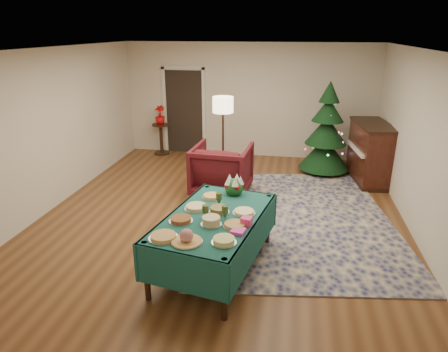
% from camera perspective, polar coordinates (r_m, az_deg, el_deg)
% --- Properties ---
extents(room_shell, '(7.00, 7.00, 7.00)m').
position_cam_1_polar(room_shell, '(6.38, -0.23, 5.46)').
color(room_shell, '#593319').
rests_on(room_shell, ground).
extents(doorway, '(1.08, 0.04, 2.16)m').
position_cam_1_polar(doorway, '(10.10, -5.69, 9.45)').
color(doorway, black).
rests_on(doorway, ground).
extents(rug, '(3.74, 4.60, 0.02)m').
position_cam_1_polar(rug, '(6.82, 9.63, -5.87)').
color(rug, '#141B4E').
rests_on(rug, ground).
extents(buffet_table, '(1.49, 2.14, 0.76)m').
position_cam_1_polar(buffet_table, '(5.13, -1.41, -7.27)').
color(buffet_table, black).
rests_on(buffet_table, ground).
extents(platter_0, '(0.34, 0.34, 0.05)m').
position_cam_1_polar(platter_0, '(4.60, -8.67, -8.56)').
color(platter_0, silver).
rests_on(platter_0, buffet_table).
extents(platter_1, '(0.35, 0.35, 0.16)m').
position_cam_1_polar(platter_1, '(4.47, -5.37, -8.73)').
color(platter_1, silver).
rests_on(platter_1, buffet_table).
extents(platter_2, '(0.28, 0.28, 0.06)m').
position_cam_1_polar(platter_2, '(4.45, -0.02, -9.21)').
color(platter_2, silver).
rests_on(platter_2, buffet_table).
extents(platter_3, '(0.30, 0.30, 0.05)m').
position_cam_1_polar(platter_3, '(4.95, -6.19, -6.21)').
color(platter_3, silver).
rests_on(platter_3, buffet_table).
extents(platter_4, '(0.26, 0.26, 0.10)m').
position_cam_1_polar(platter_4, '(4.83, -1.84, -6.44)').
color(platter_4, silver).
rests_on(platter_4, buffet_table).
extents(platter_5, '(0.30, 0.30, 0.04)m').
position_cam_1_polar(platter_5, '(4.81, 1.55, -7.00)').
color(platter_5, silver).
rests_on(platter_5, buffet_table).
extents(platter_6, '(0.32, 0.32, 0.05)m').
position_cam_1_polar(platter_6, '(5.26, -3.99, -4.47)').
color(platter_6, silver).
rests_on(platter_6, buffet_table).
extents(platter_7, '(0.28, 0.28, 0.07)m').
position_cam_1_polar(platter_7, '(5.15, -0.70, -4.85)').
color(platter_7, silver).
rests_on(platter_7, buffet_table).
extents(platter_8, '(0.30, 0.30, 0.04)m').
position_cam_1_polar(platter_8, '(5.13, 2.88, -5.16)').
color(platter_8, silver).
rests_on(platter_8, buffet_table).
extents(platter_9, '(0.29, 0.29, 0.04)m').
position_cam_1_polar(platter_9, '(5.59, -1.74, -2.92)').
color(platter_9, silver).
rests_on(platter_9, buffet_table).
extents(goblet_0, '(0.08, 0.08, 0.18)m').
position_cam_1_polar(goblet_0, '(5.32, -0.73, -3.27)').
color(goblet_0, '#2D471E').
rests_on(goblet_0, buffet_table).
extents(goblet_1, '(0.08, 0.08, 0.18)m').
position_cam_1_polar(goblet_1, '(4.95, 0.15, -5.14)').
color(goblet_1, '#2D471E').
rests_on(goblet_1, buffet_table).
extents(goblet_2, '(0.08, 0.08, 0.18)m').
position_cam_1_polar(goblet_2, '(4.98, -2.67, -5.05)').
color(goblet_2, '#2D471E').
rests_on(goblet_2, buffet_table).
extents(napkin_stack, '(0.18, 0.18, 0.04)m').
position_cam_1_polar(napkin_stack, '(4.67, 2.03, -7.89)').
color(napkin_stack, '#FB45C7').
rests_on(napkin_stack, buffet_table).
extents(gift_box, '(0.14, 0.14, 0.10)m').
position_cam_1_polar(gift_box, '(4.83, 3.24, -6.47)').
color(gift_box, '#FB4590').
rests_on(gift_box, buffet_table).
extents(centerpiece, '(0.27, 0.28, 0.31)m').
position_cam_1_polar(centerpiece, '(5.66, 1.44, -1.37)').
color(centerpiece, '#1E4C1E').
rests_on(centerpiece, buffet_table).
extents(armchair, '(1.10, 1.04, 1.07)m').
position_cam_1_polar(armchair, '(7.51, -0.31, 1.25)').
color(armchair, '#4C1016').
rests_on(armchair, ground).
extents(floor_lamp, '(0.42, 0.42, 1.72)m').
position_cam_1_polar(floor_lamp, '(8.07, -0.15, 9.43)').
color(floor_lamp, '#A57F3F').
rests_on(floor_lamp, ground).
extents(side_table, '(0.43, 0.43, 0.76)m').
position_cam_1_polar(side_table, '(10.16, -8.94, 5.17)').
color(side_table, black).
rests_on(side_table, ground).
extents(potted_plant, '(0.26, 0.46, 0.26)m').
position_cam_1_polar(potted_plant, '(10.04, -9.11, 8.03)').
color(potted_plant, '#BA0D0D').
rests_on(potted_plant, side_table).
extents(christmas_tree, '(1.44, 1.44, 1.98)m').
position_cam_1_polar(christmas_tree, '(8.87, 14.40, 6.04)').
color(christmas_tree, black).
rests_on(christmas_tree, ground).
extents(piano, '(0.83, 1.47, 1.21)m').
position_cam_1_polar(piano, '(8.70, 20.19, 3.08)').
color(piano, black).
rests_on(piano, ground).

